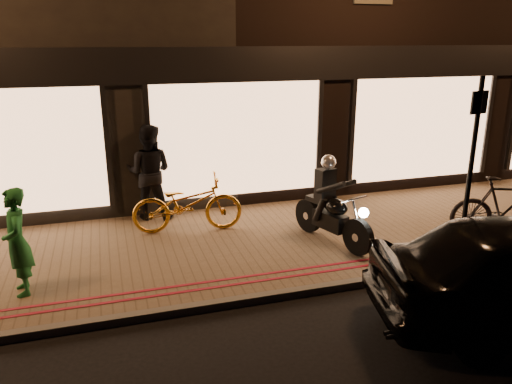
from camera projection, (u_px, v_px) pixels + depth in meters
ground at (308, 296)px, 7.39m from camera, size 90.00×90.00×0.00m
sidewalk at (266, 242)px, 9.20m from camera, size 50.00×4.00×0.12m
kerb_stone at (307, 291)px, 7.42m from camera, size 50.00×0.14×0.12m
red_kerb_lines at (295, 273)px, 7.85m from camera, size 50.00×0.26×0.01m
building_row at (191, 17)px, 14.34m from camera, size 48.00×10.11×8.50m
motorcycle at (331, 209)px, 8.90m from camera, size 0.78×1.89×1.59m
sign_post at (472, 161)px, 7.88m from camera, size 0.35×0.10×3.00m
bicycle_gold at (187, 204)px, 9.42m from camera, size 2.13×0.94×1.08m
bicycle_dark at (506, 208)px, 9.05m from camera, size 2.00×1.28×1.17m
person_green at (17, 242)px, 7.03m from camera, size 0.49×0.64×1.57m
person_dark at (149, 172)px, 10.01m from camera, size 1.13×1.00×1.93m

